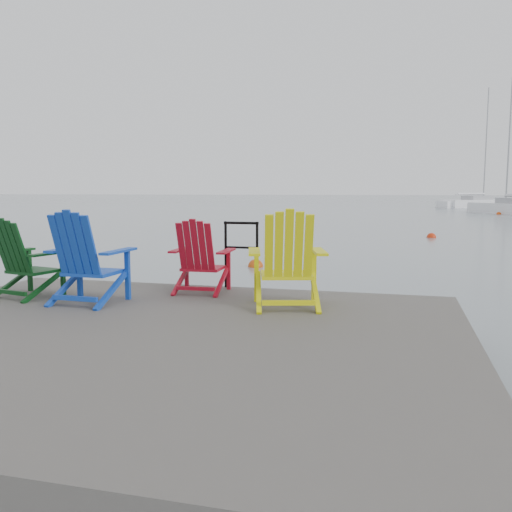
% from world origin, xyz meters
% --- Properties ---
extents(ground, '(400.00, 400.00, 0.00)m').
position_xyz_m(ground, '(0.00, 0.00, 0.00)').
color(ground, slate).
rests_on(ground, ground).
extents(dock, '(6.00, 5.00, 1.40)m').
position_xyz_m(dock, '(0.00, 0.00, 0.35)').
color(dock, '#312F2C').
rests_on(dock, ground).
extents(handrail, '(0.48, 0.04, 0.90)m').
position_xyz_m(handrail, '(0.25, 2.45, 1.04)').
color(handrail, black).
rests_on(handrail, dock).
extents(chair_green, '(0.87, 0.83, 0.96)m').
position_xyz_m(chair_green, '(-2.15, 1.17, 0.98)').
color(chair_green, '#093410').
rests_on(chair_green, dock).
extents(chair_blue, '(0.87, 0.81, 1.07)m').
position_xyz_m(chair_blue, '(-1.21, 1.02, 1.04)').
color(chair_blue, '#103BAA').
rests_on(chair_blue, dock).
extents(chair_red, '(0.77, 0.71, 0.94)m').
position_xyz_m(chair_red, '(-0.16, 1.98, 0.97)').
color(chair_red, maroon).
rests_on(chair_red, dock).
extents(chair_yellow, '(1.01, 0.95, 1.09)m').
position_xyz_m(chair_yellow, '(1.09, 1.38, 1.05)').
color(chair_yellow, '#CDCC0B').
rests_on(chair_yellow, dock).
extents(sailboat_near, '(5.24, 7.65, 10.59)m').
position_xyz_m(sailboat_near, '(10.65, 40.78, 0.36)').
color(sailboat_near, white).
rests_on(sailboat_near, ground).
extents(sailboat_mid, '(8.72, 7.68, 12.67)m').
position_xyz_m(sailboat_mid, '(10.76, 57.06, 0.35)').
color(sailboat_mid, white).
rests_on(sailboat_mid, ground).
extents(buoy_a, '(0.37, 0.37, 0.37)m').
position_xyz_m(buoy_a, '(-0.96, 7.87, 0.00)').
color(buoy_a, '#B8420A').
rests_on(buoy_a, ground).
extents(buoy_b, '(0.36, 0.36, 0.36)m').
position_xyz_m(buoy_b, '(3.60, 17.30, 0.00)').
color(buoy_b, red).
rests_on(buoy_b, ground).
extents(buoy_d, '(0.37, 0.37, 0.37)m').
position_xyz_m(buoy_d, '(9.74, 39.61, 0.00)').
color(buoy_d, '#CC400C').
rests_on(buoy_d, ground).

